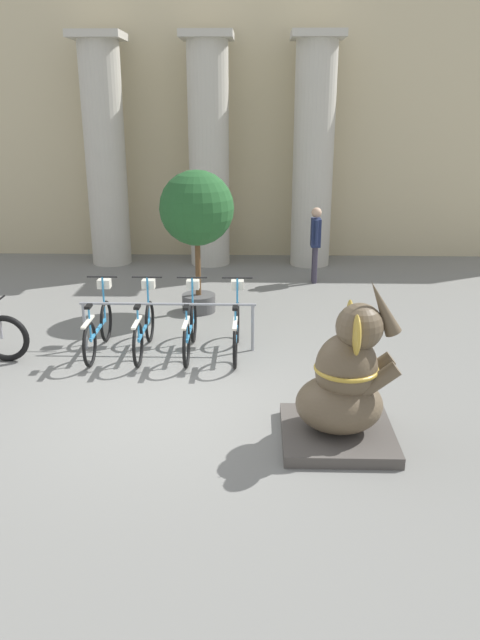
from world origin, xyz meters
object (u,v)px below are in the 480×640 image
(bicycle_2, at_px, (190,328))
(bicycle_1, at_px, (144,327))
(elephant_statue, at_px, (345,388))
(bicycle_0, at_px, (99,327))
(potted_tree, at_px, (197,213))
(person_pedestrian, at_px, (316,238))
(bicycle_3, at_px, (236,328))

(bicycle_2, bearing_deg, bicycle_1, 179.59)
(bicycle_1, distance_m, elephant_statue, 3.78)
(bicycle_0, relative_size, potted_tree, 0.66)
(bicycle_0, bearing_deg, potted_tree, 56.39)
(bicycle_2, xyz_separation_m, person_pedestrian, (2.26, 4.15, 0.55))
(bicycle_0, distance_m, bicycle_2, 1.42)
(bicycle_3, distance_m, person_pedestrian, 4.46)
(bicycle_0, distance_m, potted_tree, 2.84)
(bicycle_3, xyz_separation_m, person_pedestrian, (1.55, 4.15, 0.55))
(bicycle_0, distance_m, bicycle_1, 0.71)
(bicycle_3, xyz_separation_m, elephant_statue, (1.30, -2.60, 0.24))
(bicycle_0, relative_size, bicycle_1, 1.00)
(bicycle_0, relative_size, person_pedestrian, 1.06)
(bicycle_2, bearing_deg, bicycle_0, 179.82)
(bicycle_3, bearing_deg, potted_tree, 110.51)
(bicycle_2, height_order, elephant_statue, elephant_statue)
(elephant_statue, distance_m, person_pedestrian, 6.76)
(bicycle_0, relative_size, elephant_statue, 0.89)
(bicycle_0, xyz_separation_m, bicycle_1, (0.71, 0.00, 0.00))
(elephant_statue, relative_size, person_pedestrian, 1.19)
(potted_tree, bearing_deg, bicycle_0, -123.61)
(bicycle_0, relative_size, bicycle_3, 1.00)
(bicycle_1, xyz_separation_m, bicycle_3, (1.42, -0.01, 0.00))
(bicycle_1, height_order, bicycle_2, same)
(potted_tree, bearing_deg, bicycle_1, -107.65)
(bicycle_3, relative_size, elephant_statue, 0.89)
(bicycle_0, height_order, elephant_statue, elephant_statue)
(bicycle_2, distance_m, elephant_statue, 3.30)
(bicycle_1, xyz_separation_m, person_pedestrian, (2.97, 4.14, 0.55))
(bicycle_1, xyz_separation_m, elephant_statue, (2.72, -2.61, 0.24))
(bicycle_2, relative_size, bicycle_3, 1.00)
(bicycle_0, height_order, bicycle_3, same)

